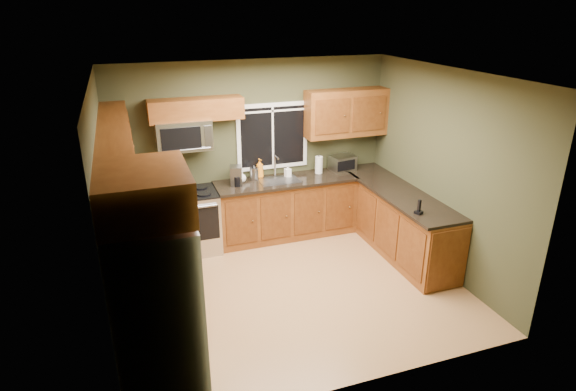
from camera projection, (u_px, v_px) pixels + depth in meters
floor at (293, 288)px, 6.23m from camera, size 4.20×4.20×0.00m
ceiling at (294, 75)px, 5.23m from camera, size 4.20×4.20×0.00m
back_wall at (254, 151)px, 7.31m from camera, size 4.20×0.00×4.20m
front_wall at (364, 261)px, 4.15m from camera, size 4.20×0.00×4.20m
left_wall at (107, 214)px, 5.09m from camera, size 0.00×3.60×3.60m
right_wall at (442, 172)px, 6.37m from camera, size 0.00×3.60×3.60m
window at (273, 136)px, 7.31m from camera, size 1.12×0.03×1.02m
base_cabinets_left at (143, 263)px, 5.93m from camera, size 0.60×2.65×0.90m
countertop_left at (141, 228)px, 5.77m from camera, size 0.65×2.65×0.04m
base_cabinets_back at (286, 209)px, 7.51m from camera, size 2.17×0.60×0.90m
countertop_back at (286, 181)px, 7.31m from camera, size 2.17×0.65×0.04m
base_cabinets_peninsula at (396, 221)px, 7.09m from camera, size 0.60×2.52×0.90m
countertop_peninsula at (397, 191)px, 6.92m from camera, size 0.65×2.50×0.04m
upper_cabinets_left at (117, 154)px, 5.37m from camera, size 0.33×2.65×0.72m
upper_cabinets_back_left at (196, 109)px, 6.64m from camera, size 1.30×0.33×0.30m
upper_cabinets_back_right at (346, 113)px, 7.42m from camera, size 1.30×0.33×0.72m
upper_cabinet_over_fridge at (143, 192)px, 3.81m from camera, size 0.72×0.90×0.38m
refrigerator at (158, 312)px, 4.23m from camera, size 0.74×0.90×1.80m
range at (192, 221)px, 7.03m from camera, size 0.76×0.69×0.94m
microwave at (184, 135)px, 6.68m from camera, size 0.76×0.41×0.42m
sink at (279, 179)px, 7.28m from camera, size 0.60×0.42×0.36m
toaster_oven at (342, 163)px, 7.69m from camera, size 0.42×0.35×0.24m
coffee_maker at (236, 176)px, 7.05m from camera, size 0.21×0.25×0.28m
kettle at (254, 173)px, 7.25m from camera, size 0.17×0.17×0.24m
paper_towel_roll at (319, 165)px, 7.54m from camera, size 0.13×0.13×0.30m
soap_bottle_a at (260, 168)px, 7.34m from camera, size 0.14×0.14×0.30m
soap_bottle_b at (288, 171)px, 7.40m from camera, size 0.10×0.10×0.19m
soap_bottle_c at (242, 176)px, 7.18m from camera, size 0.17×0.17×0.17m
cordless_phone at (419, 210)px, 6.10m from camera, size 0.11×0.11×0.19m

